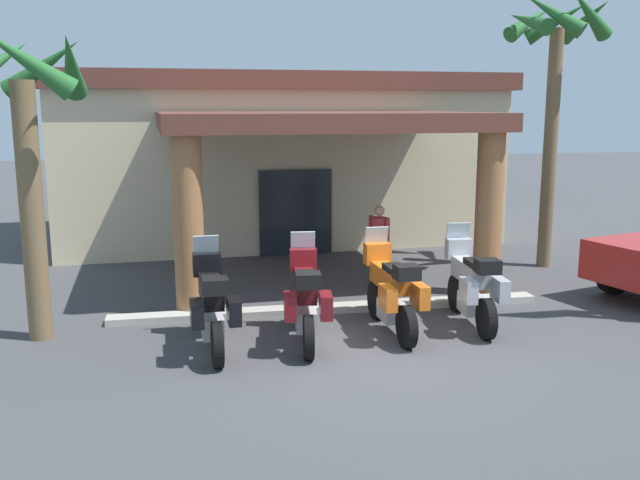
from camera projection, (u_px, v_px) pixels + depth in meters
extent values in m
plane|color=#424244|center=(374.00, 354.00, 10.44)|extent=(80.00, 80.00, 0.00)
cube|color=beige|center=(275.00, 164.00, 19.68)|extent=(11.64, 5.94, 4.01)
cube|color=#1E2328|center=(296.00, 212.00, 17.22)|extent=(1.80, 0.18, 2.10)
cube|color=brown|center=(319.00, 121.00, 14.49)|extent=(6.71, 5.25, 0.35)
cylinder|color=#9E663D|center=(189.00, 226.00, 12.17)|extent=(0.52, 0.52, 3.15)
cylinder|color=#9E663D|center=(489.00, 214.00, 13.51)|extent=(0.52, 0.52, 3.15)
cube|color=brown|center=(274.00, 83.00, 19.26)|extent=(12.06, 6.36, 0.44)
cylinder|color=black|center=(208.00, 313.00, 11.36)|extent=(0.17, 0.67, 0.66)
cylinder|color=black|center=(217.00, 345.00, 9.88)|extent=(0.17, 0.67, 0.66)
cube|color=silver|center=(213.00, 326.00, 10.59)|extent=(0.34, 0.57, 0.32)
cube|color=black|center=(211.00, 291.00, 10.64)|extent=(0.35, 1.16, 0.34)
cube|color=black|center=(212.00, 282.00, 10.26)|extent=(0.30, 0.61, 0.10)
cube|color=black|center=(207.00, 264.00, 11.19)|extent=(0.45, 0.26, 0.36)
cube|color=#B2BCC6|center=(206.00, 246.00, 11.21)|extent=(0.40, 0.13, 0.36)
cube|color=black|center=(197.00, 314.00, 9.88)|extent=(0.20, 0.45, 0.36)
cube|color=black|center=(234.00, 311.00, 10.00)|extent=(0.20, 0.45, 0.36)
cube|color=black|center=(215.00, 286.00, 9.77)|extent=(0.37, 0.33, 0.22)
cylinder|color=black|center=(303.00, 307.00, 11.71)|extent=(0.22, 0.67, 0.66)
cylinder|color=black|center=(309.00, 337.00, 10.19)|extent=(0.22, 0.67, 0.66)
cube|color=silver|center=(306.00, 319.00, 10.92)|extent=(0.39, 0.59, 0.32)
cube|color=maroon|center=(305.00, 285.00, 10.97)|extent=(0.44, 1.18, 0.34)
cube|color=black|center=(306.00, 277.00, 10.59)|extent=(0.35, 0.63, 0.10)
cube|color=maroon|center=(303.00, 259.00, 11.54)|extent=(0.47, 0.29, 0.36)
cube|color=#B2BCC6|center=(303.00, 242.00, 11.56)|extent=(0.41, 0.17, 0.36)
cube|color=maroon|center=(290.00, 306.00, 10.24)|extent=(0.23, 0.46, 0.36)
cube|color=maroon|center=(326.00, 306.00, 10.28)|extent=(0.23, 0.46, 0.36)
cube|color=black|center=(308.00, 280.00, 10.08)|extent=(0.40, 0.36, 0.22)
cylinder|color=black|center=(376.00, 300.00, 12.16)|extent=(0.16, 0.66, 0.66)
cylinder|color=black|center=(407.00, 327.00, 10.68)|extent=(0.16, 0.66, 0.66)
cube|color=silver|center=(391.00, 310.00, 11.39)|extent=(0.34, 0.57, 0.32)
cube|color=orange|center=(389.00, 278.00, 11.44)|extent=(0.33, 1.16, 0.34)
cube|color=black|center=(396.00, 269.00, 11.06)|extent=(0.30, 0.61, 0.10)
cube|color=orange|center=(377.00, 254.00, 11.99)|extent=(0.45, 0.25, 0.36)
cube|color=#B2BCC6|center=(376.00, 237.00, 12.01)|extent=(0.40, 0.13, 0.36)
cube|color=orange|center=(388.00, 298.00, 10.68)|extent=(0.19, 0.44, 0.36)
cube|color=orange|center=(420.00, 296.00, 10.80)|extent=(0.19, 0.44, 0.36)
cube|color=black|center=(407.00, 272.00, 10.57)|extent=(0.37, 0.33, 0.22)
cylinder|color=black|center=(457.00, 293.00, 12.58)|extent=(0.19, 0.67, 0.66)
cylinder|color=black|center=(486.00, 319.00, 11.07)|extent=(0.19, 0.67, 0.66)
cube|color=silver|center=(471.00, 303.00, 11.79)|extent=(0.36, 0.58, 0.32)
cube|color=#B2B2B7|center=(469.00, 272.00, 11.84)|extent=(0.39, 1.17, 0.34)
cube|color=black|center=(477.00, 264.00, 11.46)|extent=(0.33, 0.62, 0.10)
cube|color=#B2B2B7|center=(459.00, 249.00, 12.41)|extent=(0.46, 0.27, 0.36)
cube|color=#B2BCC6|center=(458.00, 232.00, 12.43)|extent=(0.41, 0.15, 0.36)
cube|color=#B2B2B7|center=(469.00, 291.00, 11.10)|extent=(0.21, 0.45, 0.36)
cube|color=#B2B2B7|center=(500.00, 290.00, 11.16)|extent=(0.21, 0.45, 0.36)
cube|color=black|center=(488.00, 266.00, 10.96)|extent=(0.38, 0.35, 0.22)
cylinder|color=brown|center=(375.00, 263.00, 14.63)|extent=(0.14, 0.14, 0.81)
cylinder|color=brown|center=(382.00, 265.00, 14.50)|extent=(0.14, 0.14, 0.81)
cylinder|color=#B23333|center=(379.00, 231.00, 14.43)|extent=(0.32, 0.32, 0.57)
cylinder|color=#B23333|center=(371.00, 228.00, 14.58)|extent=(0.09, 0.09, 0.54)
cylinder|color=#B23333|center=(387.00, 231.00, 14.28)|extent=(0.09, 0.09, 0.54)
sphere|color=tan|center=(379.00, 211.00, 14.35)|extent=(0.22, 0.22, 0.22)
cylinder|color=black|center=(615.00, 273.00, 13.77)|extent=(0.84, 0.46, 0.80)
cylinder|color=brown|center=(550.00, 151.00, 15.67)|extent=(0.31, 0.31, 5.28)
cone|color=#236028|center=(586.00, 20.00, 15.39)|extent=(0.60, 1.52, 0.96)
cone|color=#236028|center=(557.00, 21.00, 15.83)|extent=(1.45, 1.00, 1.05)
cone|color=#236028|center=(530.00, 21.00, 15.72)|extent=(1.49, 0.95, 0.98)
cone|color=#236028|center=(528.00, 21.00, 14.94)|extent=(0.51, 1.54, 0.75)
cone|color=#236028|center=(552.00, 12.00, 14.49)|extent=(1.33, 1.18, 1.11)
cone|color=#236028|center=(589.00, 12.00, 14.54)|extent=(1.44, 0.92, 1.12)
cylinder|color=brown|center=(32.00, 213.00, 10.81)|extent=(0.36, 0.36, 4.01)
cone|color=#236028|center=(71.00, 65.00, 10.56)|extent=(0.43, 1.41, 1.06)
cone|color=#236028|center=(43.00, 66.00, 11.08)|extent=(1.44, 0.74, 1.07)
cone|color=#236028|center=(26.00, 60.00, 9.77)|extent=(1.42, 0.75, 1.11)
cube|color=#ADA89E|center=(330.00, 308.00, 12.60)|extent=(7.75, 0.36, 0.12)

